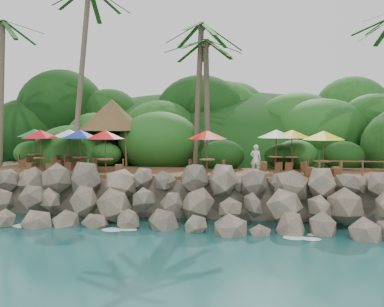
# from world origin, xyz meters

# --- Properties ---
(ground) EXTENTS (140.00, 140.00, 0.00)m
(ground) POSITION_xyz_m (0.00, 0.00, 0.00)
(ground) COLOR #19514F
(ground) RESTS_ON ground
(land_base) EXTENTS (32.00, 25.20, 2.10)m
(land_base) POSITION_xyz_m (0.00, 16.00, 1.05)
(land_base) COLOR gray
(land_base) RESTS_ON ground
(jungle_hill) EXTENTS (44.80, 28.00, 15.40)m
(jungle_hill) POSITION_xyz_m (0.00, 23.50, 0.00)
(jungle_hill) COLOR #143811
(jungle_hill) RESTS_ON ground
(seawall) EXTENTS (29.00, 4.00, 2.30)m
(seawall) POSITION_xyz_m (0.00, 2.00, 1.15)
(seawall) COLOR gray
(seawall) RESTS_ON ground
(terrace) EXTENTS (26.00, 5.00, 0.20)m
(terrace) POSITION_xyz_m (0.00, 6.00, 2.20)
(terrace) COLOR brown
(terrace) RESTS_ON land_base
(jungle_foliage) EXTENTS (44.00, 16.00, 12.00)m
(jungle_foliage) POSITION_xyz_m (0.00, 15.00, 0.00)
(jungle_foliage) COLOR #143811
(jungle_foliage) RESTS_ON ground
(foam_line) EXTENTS (25.20, 0.80, 0.06)m
(foam_line) POSITION_xyz_m (0.00, 0.30, 0.03)
(foam_line) COLOR white
(foam_line) RESTS_ON ground
(palms) EXTENTS (32.13, 7.15, 13.57)m
(palms) POSITION_xyz_m (0.57, 8.76, 12.13)
(palms) COLOR brown
(palms) RESTS_ON ground
(palapa) EXTENTS (4.78, 4.78, 4.60)m
(palapa) POSITION_xyz_m (-6.28, 10.02, 5.79)
(palapa) COLOR brown
(palapa) RESTS_ON ground
(dining_clusters) EXTENTS (20.63, 5.53, 2.52)m
(dining_clusters) POSITION_xyz_m (-2.25, 6.03, 4.39)
(dining_clusters) COLOR brown
(dining_clusters) RESTS_ON terrace
(waiter) EXTENTS (0.62, 0.41, 1.69)m
(waiter) POSITION_xyz_m (3.81, 5.41, 3.15)
(waiter) COLOR white
(waiter) RESTS_ON terrace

